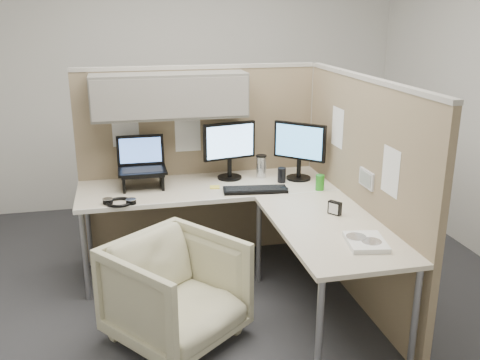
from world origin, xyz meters
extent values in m
plane|color=#2C2C30|center=(0.00, 0.00, 0.00)|extent=(4.50, 4.50, 0.00)
cube|color=#917C5F|center=(-0.10, 0.90, 0.80)|extent=(2.00, 0.05, 1.60)
cube|color=#A8A399|center=(-0.10, 0.90, 1.61)|extent=(2.00, 0.06, 0.03)
cube|color=slate|center=(-0.35, 0.75, 1.42)|extent=(1.20, 0.34, 0.34)
cube|color=gray|center=(-0.35, 0.57, 1.42)|extent=(1.18, 0.01, 0.30)
plane|color=white|center=(-0.70, 0.87, 1.15)|extent=(0.26, 0.00, 0.26)
plane|color=white|center=(-0.20, 0.87, 1.08)|extent=(0.26, 0.00, 0.26)
cube|color=#917C5F|center=(0.90, -0.10, 0.80)|extent=(0.05, 2.00, 1.60)
cube|color=#A8A399|center=(0.90, -0.10, 1.61)|extent=(0.06, 2.00, 0.03)
cube|color=#A8A399|center=(0.90, 0.90, 0.80)|extent=(0.06, 0.06, 1.60)
cube|color=silver|center=(0.87, -0.25, 0.96)|extent=(0.02, 0.20, 0.12)
cube|color=gray|center=(0.86, -0.25, 0.96)|extent=(0.00, 0.16, 0.09)
plane|color=white|center=(0.87, 0.30, 1.20)|extent=(0.00, 0.26, 0.26)
plane|color=white|center=(0.87, -0.55, 1.10)|extent=(0.00, 0.26, 0.26)
cube|color=beige|center=(-0.10, 0.54, 0.71)|extent=(2.00, 0.68, 0.03)
cube|color=beige|center=(0.54, -0.45, 0.71)|extent=(0.68, 1.30, 0.03)
cube|color=white|center=(-0.10, 0.20, 0.71)|extent=(2.00, 0.02, 0.03)
cylinder|color=gray|center=(-1.05, 0.25, 0.35)|extent=(0.04, 0.04, 0.70)
cylinder|color=gray|center=(-1.05, 0.83, 0.35)|extent=(0.04, 0.04, 0.70)
cylinder|color=gray|center=(0.25, -1.05, 0.35)|extent=(0.04, 0.04, 0.70)
cylinder|color=gray|center=(0.83, -1.05, 0.35)|extent=(0.04, 0.04, 0.70)
cylinder|color=gray|center=(0.25, 0.25, 0.35)|extent=(0.04, 0.04, 0.70)
imported|color=beige|center=(-0.46, -0.38, 0.37)|extent=(0.98, 0.98, 0.74)
cylinder|color=black|center=(0.11, 0.68, 0.74)|extent=(0.20, 0.20, 0.02)
cylinder|color=black|center=(0.11, 0.68, 0.82)|extent=(0.04, 0.04, 0.15)
cube|color=black|center=(0.11, 0.68, 1.05)|extent=(0.44, 0.12, 0.30)
cube|color=#8EC0F5|center=(0.11, 0.66, 1.05)|extent=(0.39, 0.08, 0.26)
cylinder|color=black|center=(0.66, 0.54, 0.74)|extent=(0.20, 0.20, 0.02)
cylinder|color=black|center=(0.66, 0.54, 0.82)|extent=(0.04, 0.04, 0.15)
cube|color=black|center=(0.66, 0.54, 1.05)|extent=(0.34, 0.33, 0.30)
cube|color=#58ADEF|center=(0.64, 0.53, 1.05)|extent=(0.29, 0.28, 0.26)
cube|color=black|center=(-0.60, 0.59, 0.85)|extent=(0.32, 0.26, 0.02)
cube|color=black|center=(-0.74, 0.59, 0.79)|extent=(0.02, 0.24, 0.13)
cube|color=black|center=(-0.45, 0.59, 0.79)|extent=(0.02, 0.24, 0.13)
cube|color=black|center=(-0.60, 0.59, 0.87)|extent=(0.37, 0.26, 0.02)
cube|color=black|center=(-0.60, 0.75, 1.00)|extent=(0.37, 0.06, 0.24)
cube|color=#598CF2|center=(-0.60, 0.74, 0.99)|extent=(0.32, 0.04, 0.19)
cube|color=black|center=(0.23, 0.31, 0.74)|extent=(0.50, 0.22, 0.02)
ellipsoid|color=black|center=(0.44, 0.27, 0.75)|extent=(0.09, 0.06, 0.03)
cylinder|color=silver|center=(0.37, 0.66, 0.82)|extent=(0.08, 0.08, 0.18)
cylinder|color=black|center=(0.37, 0.66, 0.91)|extent=(0.09, 0.09, 0.01)
cylinder|color=#268C1E|center=(0.72, 0.23, 0.79)|extent=(0.07, 0.07, 0.12)
cylinder|color=black|center=(0.50, 0.49, 0.79)|extent=(0.07, 0.07, 0.12)
cube|color=yellow|center=(0.05, 0.30, 0.73)|extent=(0.10, 0.10, 0.01)
cube|color=yellow|center=(-0.05, 0.47, 0.73)|extent=(0.09, 0.09, 0.01)
torus|color=black|center=(-0.78, 0.26, 0.74)|extent=(0.23, 0.23, 0.02)
cylinder|color=black|center=(-0.86, 0.28, 0.75)|extent=(0.07, 0.07, 0.03)
cylinder|color=black|center=(-0.70, 0.24, 0.75)|extent=(0.07, 0.07, 0.03)
cube|color=white|center=(0.63, -0.77, 0.74)|extent=(0.26, 0.31, 0.03)
cylinder|color=silver|center=(0.65, -0.80, 0.76)|extent=(0.12, 0.12, 0.00)
cylinder|color=silver|center=(0.59, -0.72, 0.76)|extent=(0.12, 0.12, 0.00)
cube|color=black|center=(0.64, -0.27, 0.78)|extent=(0.08, 0.09, 0.09)
cube|color=white|center=(0.62, -0.28, 0.78)|extent=(0.05, 0.06, 0.07)
camera|label=1|loc=(-0.74, -3.42, 2.06)|focal=40.00mm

